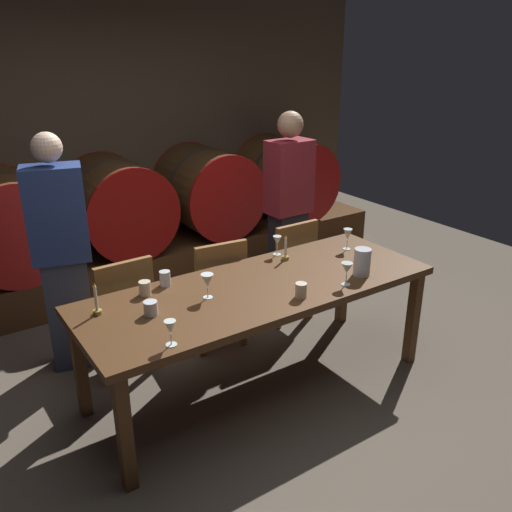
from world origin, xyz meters
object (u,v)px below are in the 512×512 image
at_px(wine_glass_far_left, 170,328).
at_px(wine_glass_far_right, 348,235).
at_px(pitcher, 362,262).
at_px(cup_far_right, 301,290).
at_px(chair_center, 216,288).
at_px(wine_glass_right, 347,269).
at_px(chair_right, 288,265).
at_px(cup_center_right, 165,278).
at_px(wine_barrel_right, 207,190).
at_px(candle_right, 285,253).
at_px(candle_left, 97,305).
at_px(wine_barrel_far_right, 285,177).
at_px(guest_right, 288,207).
at_px(wine_barrel_center, 117,205).
at_px(wine_glass_center, 277,241).
at_px(chair_left, 122,310).
at_px(guest_left, 62,254).
at_px(dining_table, 260,295).
at_px(cup_far_left, 151,308).
at_px(cup_center_left, 145,288).
at_px(wine_glass_left, 207,281).
at_px(wine_barrel_left, 8,223).

distance_m(wine_glass_far_left, wine_glass_far_right, 1.77).
distance_m(pitcher, cup_far_right, 0.55).
xyz_separation_m(chair_center, wine_glass_right, (0.43, -0.92, 0.38)).
bearing_deg(chair_right, cup_center_right, 14.28).
bearing_deg(wine_barrel_right, candle_right, -102.63).
xyz_separation_m(candle_left, pitcher, (1.65, -0.45, 0.04)).
height_order(cup_center_right, cup_far_right, cup_center_right).
distance_m(wine_barrel_far_right, candle_left, 3.43).
relative_size(guest_right, pitcher, 9.03).
distance_m(wine_barrel_far_right, cup_far_right, 2.98).
xyz_separation_m(wine_barrel_far_right, candle_left, (-2.81, -1.95, 0.03)).
relative_size(wine_barrel_far_right, cup_center_right, 9.24).
xyz_separation_m(wine_barrel_center, wine_glass_far_right, (1.05, -2.00, 0.09)).
relative_size(pitcher, wine_glass_center, 1.30).
xyz_separation_m(chair_left, guest_left, (-0.27, 0.30, 0.37)).
height_order(dining_table, guest_right, guest_right).
height_order(wine_barrel_center, cup_far_left, wine_barrel_center).
height_order(chair_center, cup_center_left, chair_center).
height_order(dining_table, candle_left, candle_left).
bearing_deg(cup_far_left, chair_right, 23.42).
bearing_deg(cup_center_right, candle_left, -164.47).
xyz_separation_m(wine_barrel_right, wine_glass_far_right, (0.08, -2.00, 0.09)).
bearing_deg(wine_glass_far_left, pitcher, 3.78).
bearing_deg(pitcher, cup_far_left, 169.12).
bearing_deg(cup_center_right, guest_right, 23.82).
distance_m(wine_barrel_far_right, cup_center_right, 2.95).
xyz_separation_m(dining_table, guest_left, (-0.96, 0.99, 0.18)).
height_order(wine_barrel_far_right, wine_glass_left, wine_barrel_far_right).
bearing_deg(wine_glass_right, candle_left, 160.81).
height_order(candle_left, cup_center_right, candle_left).
bearing_deg(chair_left, wine_barrel_left, -76.07).
xyz_separation_m(chair_center, cup_center_right, (-0.53, -0.28, 0.32)).
height_order(candle_left, cup_far_right, candle_left).
height_order(wine_glass_left, wine_glass_center, wine_glass_left).
distance_m(wine_barrel_left, cup_far_left, 2.16).
height_order(wine_glass_far_right, cup_center_left, wine_glass_far_right).
bearing_deg(candle_right, wine_glass_far_right, -10.74).
relative_size(candle_right, cup_far_left, 2.26).
xyz_separation_m(wine_glass_center, cup_far_right, (-0.29, -0.65, -0.06)).
bearing_deg(cup_far_left, wine_barrel_center, 74.28).
relative_size(candle_left, wine_glass_center, 1.39).
bearing_deg(dining_table, candle_left, 168.31).
height_order(chair_right, candle_right, candle_right).
height_order(guest_left, wine_glass_center, guest_left).
height_order(wine_glass_center, cup_far_left, wine_glass_center).
bearing_deg(wine_glass_far_right, wine_glass_center, 157.70).
bearing_deg(cup_far_right, wine_barrel_center, 95.87).
distance_m(wine_glass_left, cup_center_left, 0.40).
relative_size(wine_barrel_far_right, wine_glass_left, 5.77).
height_order(guest_left, guest_right, guest_left).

